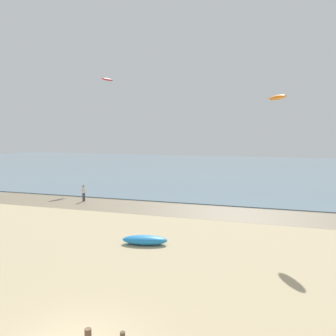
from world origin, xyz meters
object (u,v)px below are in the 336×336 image
Objects in this scene: person_mid_beach at (84,193)px; kite_aloft_6 at (277,97)px; grounded_kite at (145,240)px; kite_aloft_5 at (107,79)px.

person_mid_beach is 0.79× the size of kite_aloft_6.
person_mid_beach reaches higher than grounded_kite.
grounded_kite is at bearing -44.36° from person_mid_beach.
kite_aloft_5 reaches higher than person_mid_beach.
grounded_kite is at bearing 49.16° from kite_aloft_5.
kite_aloft_6 reaches higher than grounded_kite.
kite_aloft_5 is 30.07m from kite_aloft_6.
person_mid_beach is 21.36m from kite_aloft_6.
kite_aloft_5 is at bearing 106.80° from person_mid_beach.
person_mid_beach is at bearing 124.09° from grounded_kite.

